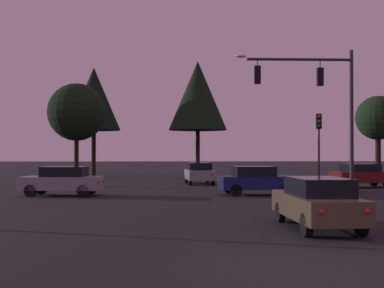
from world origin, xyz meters
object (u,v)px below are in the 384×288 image
(tree_left_far, at_px, (94,99))
(car_crossing_right, at_px, (256,180))
(tree_right_cluster, at_px, (198,96))
(tree_behind_sign, at_px, (378,118))
(car_crossing_left, at_px, (62,180))
(traffic_signal_mast_arm, at_px, (320,96))
(car_far_lane, at_px, (199,173))
(tree_center_horizon, at_px, (77,112))
(car_parked_lot, at_px, (362,175))
(traffic_light_corner_left, at_px, (319,136))
(car_nearside_lane, at_px, (317,202))

(tree_left_far, bearing_deg, car_crossing_right, -58.08)
(tree_right_cluster, bearing_deg, tree_behind_sign, -6.08)
(car_crossing_left, relative_size, tree_left_far, 0.43)
(tree_behind_sign, xyz_separation_m, tree_left_far, (-24.97, 2.50, 1.86))
(traffic_signal_mast_arm, height_order, car_far_lane, traffic_signal_mast_arm)
(car_crossing_right, relative_size, tree_center_horizon, 0.61)
(car_crossing_left, bearing_deg, traffic_signal_mast_arm, -7.00)
(car_far_lane, xyz_separation_m, tree_behind_sign, (15.94, 7.06, 4.40))
(car_crossing_right, bearing_deg, tree_center_horizon, 148.91)
(tree_behind_sign, bearing_deg, car_crossing_left, -145.65)
(car_parked_lot, bearing_deg, tree_right_cluster, 128.58)
(traffic_light_corner_left, height_order, tree_behind_sign, tree_behind_sign)
(car_nearside_lane, distance_m, tree_behind_sign, 30.88)
(tree_behind_sign, bearing_deg, traffic_light_corner_left, -124.61)
(traffic_light_corner_left, distance_m, car_crossing_left, 14.83)
(car_parked_lot, distance_m, tree_behind_sign, 12.98)
(car_nearside_lane, bearing_deg, tree_left_far, 110.98)
(traffic_signal_mast_arm, distance_m, traffic_light_corner_left, 4.93)
(car_nearside_lane, distance_m, tree_right_cluster, 29.88)
(tree_behind_sign, height_order, tree_center_horizon, tree_behind_sign)
(car_far_lane, distance_m, car_parked_lot, 10.95)
(car_nearside_lane, height_order, tree_right_cluster, tree_right_cluster)
(car_parked_lot, height_order, tree_behind_sign, tree_behind_sign)
(car_crossing_left, bearing_deg, tree_behind_sign, 34.35)
(car_nearside_lane, xyz_separation_m, car_crossing_left, (-10.07, 11.32, -0.00))
(tree_center_horizon, bearing_deg, car_crossing_right, -31.09)
(traffic_light_corner_left, relative_size, car_crossing_right, 1.10)
(car_crossing_right, bearing_deg, tree_right_cluster, 97.09)
(car_crossing_right, xyz_separation_m, tree_right_cluster, (-2.20, 17.71, 6.50))
(car_crossing_left, height_order, tree_right_cluster, tree_right_cluster)
(traffic_light_corner_left, relative_size, car_crossing_left, 1.06)
(car_far_lane, relative_size, tree_center_horizon, 0.61)
(tree_left_far, height_order, tree_center_horizon, tree_left_far)
(car_crossing_left, height_order, tree_left_far, tree_left_far)
(traffic_signal_mast_arm, relative_size, car_nearside_lane, 1.69)
(traffic_signal_mast_arm, bearing_deg, tree_behind_sign, 59.46)
(traffic_signal_mast_arm, xyz_separation_m, car_crossing_left, (-13.11, 1.61, -4.28))
(tree_behind_sign, height_order, tree_left_far, tree_left_far)
(car_crossing_right, distance_m, tree_center_horizon, 13.16)
(car_far_lane, distance_m, tree_behind_sign, 17.98)
(traffic_signal_mast_arm, height_order, traffic_light_corner_left, traffic_signal_mast_arm)
(car_crossing_left, bearing_deg, car_parked_lot, 16.44)
(car_far_lane, relative_size, car_parked_lot, 0.97)
(traffic_light_corner_left, distance_m, car_parked_lot, 4.97)
(traffic_signal_mast_arm, distance_m, tree_right_cluster, 20.18)
(car_crossing_right, height_order, tree_center_horizon, tree_center_horizon)
(car_far_lane, relative_size, tree_left_far, 0.42)
(traffic_signal_mast_arm, xyz_separation_m, car_nearside_lane, (-3.04, -9.71, -4.28))
(traffic_light_corner_left, bearing_deg, car_crossing_right, -147.14)
(tree_center_horizon, bearing_deg, traffic_light_corner_left, -14.07)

